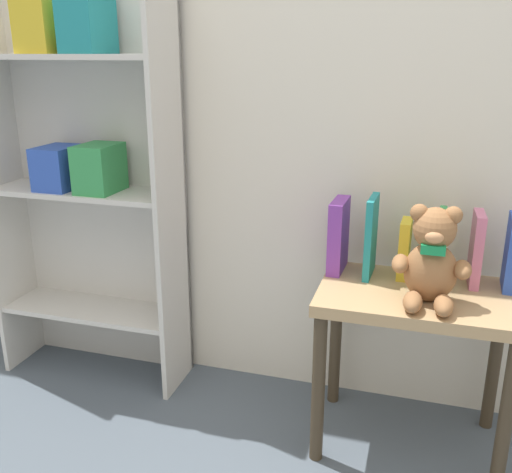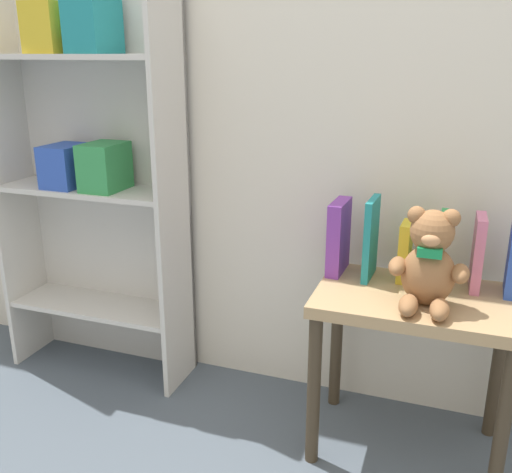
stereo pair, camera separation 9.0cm
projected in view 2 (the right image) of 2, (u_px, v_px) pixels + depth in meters
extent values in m
cube|color=silver|center=(332.00, 35.00, 1.79)|extent=(4.80, 0.06, 2.50)
cube|color=beige|center=(14.00, 183.00, 2.18)|extent=(0.02, 0.24, 1.44)
cube|color=beige|center=(173.00, 197.00, 1.96)|extent=(0.02, 0.24, 1.44)
cube|color=beige|center=(107.00, 183.00, 2.17)|extent=(0.70, 0.02, 1.44)
cube|color=beige|center=(100.00, 305.00, 2.21)|extent=(0.66, 0.22, 0.02)
cube|color=beige|center=(89.00, 190.00, 2.07)|extent=(0.66, 0.22, 0.02)
cube|color=beige|center=(77.00, 57.00, 1.93)|extent=(0.66, 0.22, 0.02)
cube|color=gold|center=(52.00, 28.00, 1.92)|extent=(0.13, 0.17, 0.16)
cube|color=teal|center=(93.00, 22.00, 1.86)|extent=(0.13, 0.17, 0.20)
cube|color=#2D51B7|center=(66.00, 166.00, 2.06)|extent=(0.13, 0.17, 0.15)
cube|color=#33934C|center=(105.00, 167.00, 2.01)|extent=(0.13, 0.17, 0.17)
cube|color=tan|center=(416.00, 301.00, 1.67)|extent=(0.58, 0.38, 0.04)
cylinder|color=#3E3121|center=(314.00, 391.00, 1.69)|extent=(0.04, 0.04, 0.49)
cylinder|color=#3E3121|center=(503.00, 428.00, 1.52)|extent=(0.04, 0.04, 0.49)
cylinder|color=#3E3121|center=(337.00, 341.00, 1.97)|extent=(0.04, 0.04, 0.49)
cylinder|color=#3E3121|center=(497.00, 368.00, 1.81)|extent=(0.04, 0.04, 0.49)
ellipsoid|color=#99663D|center=(428.00, 275.00, 1.58)|extent=(0.15, 0.11, 0.17)
sphere|color=#99663D|center=(432.00, 231.00, 1.54)|extent=(0.12, 0.12, 0.12)
sphere|color=#99663D|center=(417.00, 215.00, 1.54)|extent=(0.05, 0.05, 0.05)
sphere|color=#99663D|center=(451.00, 218.00, 1.51)|extent=(0.05, 0.05, 0.05)
ellipsoid|color=tan|center=(431.00, 240.00, 1.49)|extent=(0.05, 0.04, 0.04)
ellipsoid|color=#99663D|center=(397.00, 266.00, 1.58)|extent=(0.05, 0.09, 0.05)
ellipsoid|color=#99663D|center=(460.00, 274.00, 1.53)|extent=(0.05, 0.09, 0.05)
ellipsoid|color=#99663D|center=(408.00, 305.00, 1.53)|extent=(0.05, 0.10, 0.05)
ellipsoid|color=#99663D|center=(440.00, 310.00, 1.51)|extent=(0.05, 0.10, 0.05)
cube|color=#198E4C|center=(430.00, 253.00, 1.51)|extent=(0.07, 0.02, 0.03)
cube|color=purple|center=(339.00, 237.00, 1.81)|extent=(0.05, 0.15, 0.23)
cube|color=teal|center=(371.00, 239.00, 1.76)|extent=(0.03, 0.14, 0.25)
cube|color=gold|center=(405.00, 251.00, 1.75)|extent=(0.04, 0.10, 0.18)
cube|color=#33934C|center=(441.00, 249.00, 1.70)|extent=(0.02, 0.11, 0.23)
cube|color=#D17093|center=(478.00, 253.00, 1.68)|extent=(0.03, 0.12, 0.22)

